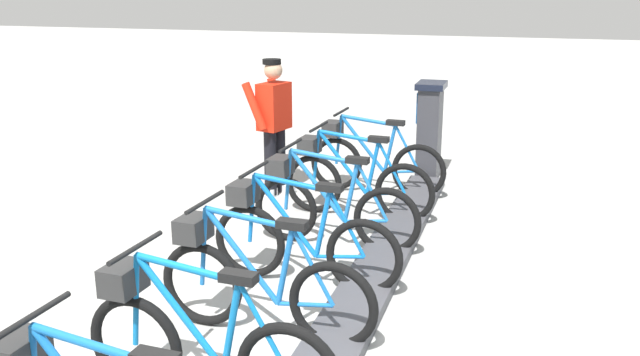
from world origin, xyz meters
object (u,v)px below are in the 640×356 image
(bike_docked_1, at_px, (352,180))
(bike_docked_4, at_px, (256,281))
(bike_docked_3, at_px, (297,238))
(bike_docked_5, at_px, (197,343))
(bike_docked_0, at_px, (371,160))
(bike_docked_2, at_px, (328,205))
(payment_kiosk, at_px, (429,129))
(worker_near_rack, at_px, (274,122))

(bike_docked_1, relative_size, bike_docked_4, 1.00)
(bike_docked_1, height_order, bike_docked_3, same)
(bike_docked_3, xyz_separation_m, bike_docked_5, (0.00, 1.87, 0.00))
(bike_docked_1, bearing_deg, bike_docked_3, 90.00)
(bike_docked_0, bearing_deg, bike_docked_2, 90.00)
(bike_docked_4, bearing_deg, bike_docked_2, -90.00)
(bike_docked_0, distance_m, bike_docked_4, 3.73)
(payment_kiosk, height_order, bike_docked_4, payment_kiosk)
(bike_docked_4, distance_m, worker_near_rack, 3.56)
(worker_near_rack, bearing_deg, bike_docked_0, -161.00)
(bike_docked_4, bearing_deg, bike_docked_3, -90.00)
(worker_near_rack, bearing_deg, bike_docked_3, 115.00)
(worker_near_rack, bearing_deg, bike_docked_2, 127.25)
(bike_docked_0, xyz_separation_m, bike_docked_5, (0.00, 4.67, 0.00))
(bike_docked_0, xyz_separation_m, bike_docked_1, (0.00, 0.93, 0.00))
(payment_kiosk, xyz_separation_m, worker_near_rack, (1.70, 1.31, 0.24))
(payment_kiosk, relative_size, bike_docked_2, 0.74)
(bike_docked_2, height_order, worker_near_rack, worker_near_rack)
(bike_docked_4, xyz_separation_m, worker_near_rack, (1.12, -3.35, 0.48))
(bike_docked_4, bearing_deg, bike_docked_0, -90.00)
(bike_docked_0, height_order, bike_docked_1, same)
(bike_docked_1, xyz_separation_m, bike_docked_2, (0.00, 0.93, 0.00))
(bike_docked_0, height_order, bike_docked_2, same)
(bike_docked_4, relative_size, worker_near_rack, 1.04)
(payment_kiosk, relative_size, bike_docked_4, 0.74)
(bike_docked_1, relative_size, worker_near_rack, 1.04)
(bike_docked_0, relative_size, bike_docked_1, 1.00)
(bike_docked_2, distance_m, bike_docked_3, 0.93)
(payment_kiosk, relative_size, bike_docked_0, 0.74)
(bike_docked_5, bearing_deg, payment_kiosk, -95.84)
(bike_docked_1, distance_m, bike_docked_2, 0.93)
(bike_docked_0, xyz_separation_m, bike_docked_3, (0.00, 2.80, 0.00))
(bike_docked_3, bearing_deg, bike_docked_1, -90.00)
(bike_docked_5, height_order, worker_near_rack, worker_near_rack)
(bike_docked_1, height_order, bike_docked_2, same)
(bike_docked_4, relative_size, bike_docked_5, 1.00)
(payment_kiosk, height_order, bike_docked_1, payment_kiosk)
(bike_docked_2, bearing_deg, bike_docked_5, 90.00)
(bike_docked_0, distance_m, bike_docked_1, 0.93)
(bike_docked_4, xyz_separation_m, bike_docked_5, (0.00, 0.93, 0.00))
(payment_kiosk, distance_m, bike_docked_5, 5.63)
(bike_docked_3, height_order, worker_near_rack, worker_near_rack)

